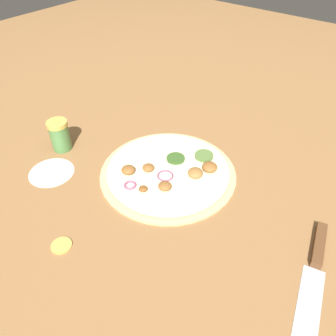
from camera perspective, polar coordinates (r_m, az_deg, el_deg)
name	(u,v)px	position (r m, az deg, el deg)	size (l,w,h in m)	color
ground_plane	(168,173)	(0.85, 0.00, -0.95)	(3.00, 3.00, 0.00)	olive
pizza	(169,171)	(0.84, 0.15, -0.61)	(0.35, 0.35, 0.03)	#D6B77A
knife	(316,263)	(0.72, 24.37, -14.87)	(0.29, 0.10, 0.02)	silver
spice_jar	(60,135)	(0.95, -18.33, 5.45)	(0.06, 0.06, 0.09)	#4C7F42
loose_cap	(61,245)	(0.73, -18.09, -12.63)	(0.04, 0.04, 0.01)	gold
flour_patch	(52,172)	(0.90, -19.62, -0.71)	(0.12, 0.12, 0.00)	white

